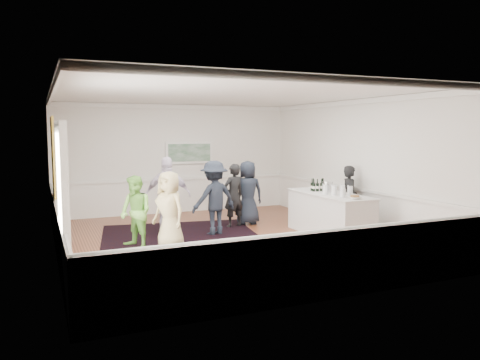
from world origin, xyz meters
name	(u,v)px	position (x,y,z in m)	size (l,w,h in m)	color
floor	(226,241)	(0.00, 0.00, 0.00)	(8.00, 8.00, 0.00)	brown
ceiling	(225,95)	(0.00, 0.00, 3.20)	(7.00, 8.00, 0.02)	white
wall_left	(53,175)	(-3.50, 0.00, 1.60)	(0.02, 8.00, 3.20)	white
wall_right	(357,164)	(3.50, 0.00, 1.60)	(0.02, 8.00, 3.20)	white
wall_back	(176,159)	(0.00, 4.00, 1.60)	(7.00, 0.02, 3.20)	white
wall_front	(331,190)	(0.00, -4.00, 1.60)	(7.00, 0.02, 3.20)	white
wainscoting	(226,218)	(0.00, 0.00, 0.50)	(7.00, 8.00, 1.00)	white
mirror	(53,160)	(-3.45, 1.30, 1.80)	(0.05, 1.25, 1.85)	gold
doorway	(62,197)	(-3.45, -1.90, 1.42)	(0.10, 1.78, 2.56)	white
landscape_painting	(189,153)	(0.40, 3.95, 1.78)	(1.44, 0.06, 0.66)	white
area_rug	(185,243)	(-0.92, 0.12, 0.01)	(3.51, 4.61, 0.02)	black
serving_table	(330,214)	(2.42, -0.46, 0.50)	(0.92, 2.43, 0.99)	silver
bartender	(350,198)	(3.20, -0.15, 0.79)	(0.58, 0.38, 1.59)	black
guest_tan	(169,211)	(-1.34, -0.26, 0.81)	(0.79, 0.51, 1.61)	#C9B77D
guest_green	(136,212)	(-1.94, 0.14, 0.75)	(0.73, 0.57, 1.51)	#7BC64F
guest_lilac	(168,195)	(-0.97, 1.24, 0.91)	(1.07, 0.44, 1.82)	white
guest_dark_a	(214,198)	(-0.01, 0.69, 0.87)	(1.12, 0.64, 1.74)	#1C222F
guest_dark_b	(234,196)	(0.73, 1.31, 0.80)	(0.59, 0.38, 1.60)	black
guest_navy	(248,193)	(1.20, 1.49, 0.83)	(0.81, 0.53, 1.66)	#1C222F
wine_bottles	(318,184)	(2.42, 0.07, 1.14)	(0.39, 0.31, 0.31)	black
juice_pitchers	(339,190)	(2.39, -0.83, 1.11)	(0.44, 0.68, 0.24)	#6BC245
ice_bucket	(327,187)	(2.50, -0.22, 1.10)	(0.26, 0.26, 0.24)	silver
nut_bowl	(355,197)	(2.38, -1.42, 1.02)	(0.27, 0.27, 0.07)	white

